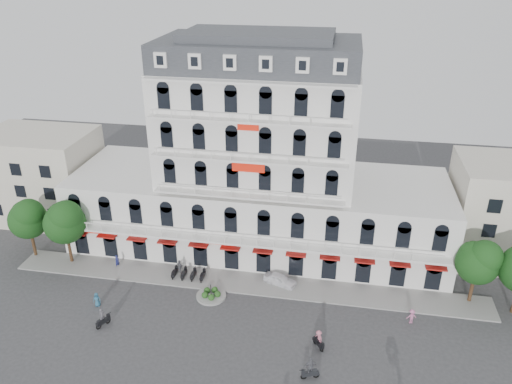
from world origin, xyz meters
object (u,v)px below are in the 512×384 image
object	(u,v)px
rider_west	(103,319)
rider_center	(318,339)
parked_car	(280,280)
rider_northeast	(310,368)

from	to	relation	value
rider_west	rider_center	xyz separation A→B (m)	(21.04, 0.75, 0.09)
rider_center	parked_car	bearing A→B (deg)	171.15
parked_car	rider_northeast	world-z (taller)	rider_northeast
parked_car	rider_west	world-z (taller)	rider_west
parked_car	rider_center	size ratio (longest dim) A/B	1.91
parked_car	rider_center	world-z (taller)	rider_center
rider_center	rider_west	bearing A→B (deg)	-124.62
rider_northeast	rider_center	distance (m)	3.90
rider_west	rider_northeast	world-z (taller)	rider_northeast
parked_car	rider_west	distance (m)	18.99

